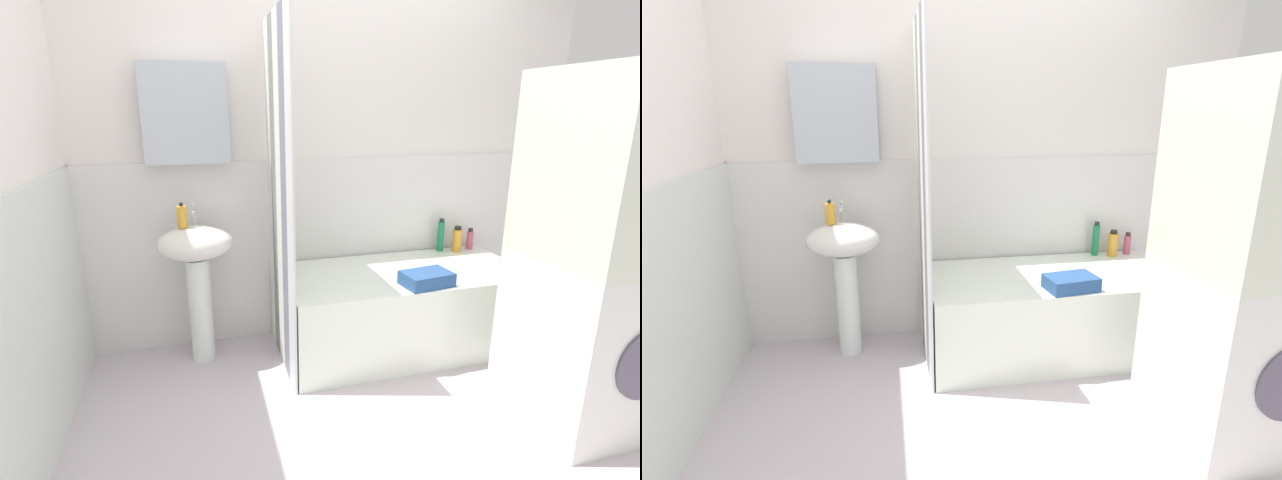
{
  "view_description": "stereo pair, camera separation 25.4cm",
  "coord_description": "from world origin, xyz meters",
  "views": [
    {
      "loc": [
        -0.86,
        -1.62,
        1.5
      ],
      "look_at": [
        -0.2,
        0.74,
        0.8
      ],
      "focal_mm": 25.39,
      "sensor_mm": 36.0,
      "label": 1
    },
    {
      "loc": [
        -0.61,
        -1.68,
        1.5
      ],
      "look_at": [
        -0.2,
        0.74,
        0.8
      ],
      "focal_mm": 25.39,
      "sensor_mm": 36.0,
      "label": 2
    }
  ],
  "objects": [
    {
      "name": "wall_left_tiled",
      "position": [
        -1.57,
        0.34,
        1.12
      ],
      "size": [
        0.07,
        1.81,
        2.4
      ],
      "color": "white",
      "rests_on": "ground_plane"
    },
    {
      "name": "washer_dryer_stack",
      "position": [
        0.96,
        -0.05,
        0.84
      ],
      "size": [
        0.63,
        0.63,
        1.68
      ],
      "color": "white",
      "rests_on": "ground_plane"
    },
    {
      "name": "towel_folded",
      "position": [
        0.41,
        0.59,
        0.56
      ],
      "size": [
        0.3,
        0.22,
        0.08
      ],
      "primitive_type": "cube",
      "rotation": [
        0.0,
        0.0,
        0.13
      ],
      "color": "#2C518B",
      "rests_on": "bathtub"
    },
    {
      "name": "conditioner_bottle",
      "position": [
        0.83,
        1.16,
        0.63
      ],
      "size": [
        0.05,
        0.05,
        0.24
      ],
      "color": "#1B7D4E",
      "rests_on": "bathtub"
    },
    {
      "name": "faucet",
      "position": [
        -0.87,
        1.11,
        0.91
      ],
      "size": [
        0.03,
        0.12,
        0.12
      ],
      "color": "silver",
      "rests_on": "sink"
    },
    {
      "name": "bathtub",
      "position": [
        0.39,
        0.85,
        0.26
      ],
      "size": [
        1.55,
        0.74,
        0.52
      ],
      "primitive_type": "cube",
      "color": "white",
      "rests_on": "ground_plane"
    },
    {
      "name": "shower_curtain",
      "position": [
        -0.4,
        0.85,
        1.0
      ],
      "size": [
        0.01,
        0.74,
        2.0
      ],
      "color": "silver",
      "rests_on": "ground_plane"
    },
    {
      "name": "soap_dispenser",
      "position": [
        -0.94,
        1.03,
        0.92
      ],
      "size": [
        0.06,
        0.06,
        0.15
      ],
      "color": "gold",
      "rests_on": "sink"
    },
    {
      "name": "sink",
      "position": [
        -0.87,
        1.03,
        0.62
      ],
      "size": [
        0.44,
        0.34,
        0.85
      ],
      "color": "white",
      "rests_on": "ground_plane"
    },
    {
      "name": "body_wash_bottle",
      "position": [
        1.06,
        1.15,
        0.59
      ],
      "size": [
        0.05,
        0.05,
        0.16
      ],
      "color": "#C3516D",
      "rests_on": "bathtub"
    },
    {
      "name": "ground_plane",
      "position": [
        0.0,
        0.0,
        -0.02
      ],
      "size": [
        4.8,
        5.6,
        0.04
      ],
      "primitive_type": "cube",
      "color": "silver"
    },
    {
      "name": "wall_back_tiled",
      "position": [
        -0.05,
        1.26,
        1.14
      ],
      "size": [
        3.6,
        0.18,
        2.4
      ],
      "color": "white",
      "rests_on": "ground_plane"
    },
    {
      "name": "lotion_bottle",
      "position": [
        0.94,
        1.13,
        0.61
      ],
      "size": [
        0.07,
        0.07,
        0.19
      ],
      "color": "gold",
      "rests_on": "bathtub"
    }
  ]
}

